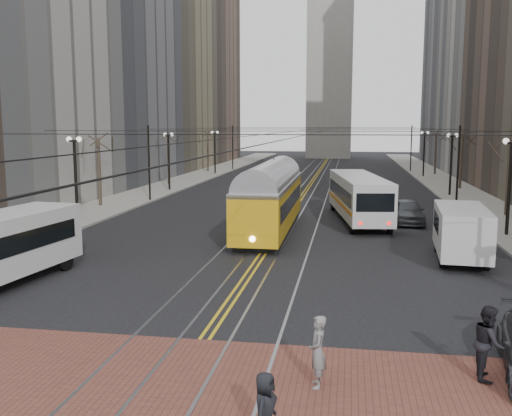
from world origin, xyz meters
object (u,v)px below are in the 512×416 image
(pedestrian_b, at_px, (318,351))
(cargo_van, at_px, (461,234))
(pedestrian_a, at_px, (265,409))
(streetcar, at_px, (271,204))
(rear_bus, at_px, (358,198))
(sedan_grey, at_px, (408,211))
(pedestrian_c, at_px, (488,342))

(pedestrian_b, bearing_deg, cargo_van, 151.46)
(cargo_van, xyz_separation_m, pedestrian_a, (-7.11, -17.84, -0.52))
(streetcar, xyz_separation_m, rear_bus, (5.50, 4.74, -0.11))
(streetcar, relative_size, rear_bus, 1.18)
(pedestrian_a, distance_m, pedestrian_b, 3.00)
(sedan_grey, distance_m, pedestrian_c, 24.44)
(sedan_grey, xyz_separation_m, pedestrian_a, (-5.61, -28.50, -0.02))
(rear_bus, relative_size, pedestrian_b, 6.50)
(rear_bus, bearing_deg, pedestrian_c, -91.56)
(streetcar, distance_m, rear_bus, 7.26)
(rear_bus, bearing_deg, pedestrian_b, -101.47)
(sedan_grey, bearing_deg, rear_bus, 171.38)
(streetcar, relative_size, cargo_van, 2.41)
(streetcar, relative_size, sedan_grey, 2.98)
(cargo_van, height_order, pedestrian_a, cargo_van)
(rear_bus, height_order, pedestrian_b, rear_bus)
(streetcar, height_order, cargo_van, streetcar)
(pedestrian_a, bearing_deg, streetcar, 18.26)
(pedestrian_a, bearing_deg, pedestrian_b, -7.27)
(rear_bus, relative_size, pedestrian_c, 6.16)
(sedan_grey, relative_size, pedestrian_b, 2.58)
(streetcar, relative_size, pedestrian_c, 7.29)
(pedestrian_c, bearing_deg, pedestrian_a, 133.60)
(pedestrian_b, bearing_deg, pedestrian_a, -24.03)
(rear_bus, height_order, pedestrian_c, rear_bus)
(sedan_grey, xyz_separation_m, pedestrian_b, (-4.69, -25.65, 0.12))
(cargo_van, height_order, pedestrian_c, cargo_van)
(pedestrian_a, xyz_separation_m, pedestrian_b, (0.92, 2.85, 0.15))
(pedestrian_b, relative_size, pedestrian_c, 0.95)
(sedan_grey, relative_size, pedestrian_c, 2.45)
(cargo_van, bearing_deg, pedestrian_b, -108.06)
(pedestrian_a, height_order, pedestrian_b, pedestrian_b)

